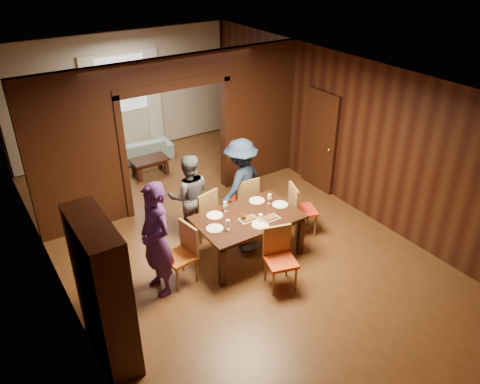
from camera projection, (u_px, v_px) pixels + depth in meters
floor at (220, 236)px, 8.45m from camera, size 9.00×9.00×0.00m
ceiling at (216, 77)px, 7.04m from camera, size 5.50×9.00×0.02m
room_walls at (169, 126)px, 9.10m from camera, size 5.52×9.01×2.90m
person_purple at (156, 240)px, 6.76m from camera, size 0.51×0.71×1.82m
person_grey at (189, 196)px, 8.14m from camera, size 0.91×0.80×1.56m
person_navy at (241, 183)px, 8.47m from camera, size 1.24×1.00×1.67m
sofa at (135, 151)px, 11.12m from camera, size 1.79×0.81×0.51m
serving_bowl at (248, 209)px, 7.73m from camera, size 0.36×0.36×0.09m
dining_table at (248, 236)px, 7.79m from camera, size 1.70×1.05×0.76m
coffee_table at (150, 167)px, 10.47m from camera, size 0.80×0.50×0.40m
chair_left at (179, 255)px, 7.15m from camera, size 0.51×0.51×0.97m
chair_right at (303, 209)px, 8.34m from camera, size 0.56×0.56×0.97m
chair_far_l at (201, 213)px, 8.23m from camera, size 0.53×0.53×0.97m
chair_far_r at (243, 199)px, 8.65m from camera, size 0.49×0.49×0.97m
chair_near at (281, 260)px, 7.05m from camera, size 0.54×0.54×0.97m
hutch at (103, 292)px, 5.67m from camera, size 0.40×1.20×2.00m
door_right at (320, 141)px, 9.59m from camera, size 0.06×0.90×2.10m
window_far at (121, 84)px, 10.87m from camera, size 1.20×0.03×1.30m
curtain_left at (93, 109)px, 10.71m from camera, size 0.35×0.06×2.40m
curtain_right at (153, 98)px, 11.42m from camera, size 0.35×0.06×2.40m
plate_left at (215, 228)px, 7.29m from camera, size 0.27×0.27×0.01m
plate_far_l at (215, 215)px, 7.63m from camera, size 0.27×0.27×0.01m
plate_far_r at (257, 201)px, 8.04m from camera, size 0.27×0.27×0.01m
plate_right at (280, 204)px, 7.93m from camera, size 0.27×0.27×0.01m
plate_near at (260, 225)px, 7.38m from camera, size 0.27×0.27×0.01m
platter_a at (249, 219)px, 7.51m from camera, size 0.30×0.20×0.04m
platter_b at (270, 218)px, 7.53m from camera, size 0.30×0.20×0.04m
wineglass_left at (228, 225)px, 7.22m from camera, size 0.08×0.08×0.18m
wineglass_far at (225, 206)px, 7.71m from camera, size 0.08×0.08×0.18m
wineglass_right at (269, 199)px, 7.93m from camera, size 0.08×0.08×0.18m
tumbler at (261, 218)px, 7.43m from camera, size 0.07×0.07×0.14m
condiment_jar at (244, 217)px, 7.48m from camera, size 0.08×0.08×0.11m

